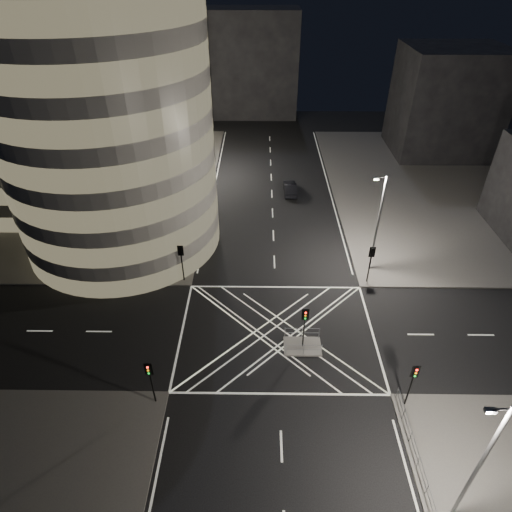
{
  "coord_description": "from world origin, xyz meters",
  "views": [
    {
      "loc": [
        -1.45,
        -25.22,
        26.2
      ],
      "look_at": [
        -1.85,
        6.88,
        3.0
      ],
      "focal_mm": 30.0,
      "sensor_mm": 36.0,
      "label": 1
    }
  ],
  "objects_px": {
    "street_lamp_left_far": "(201,139)",
    "street_lamp_right_far": "(377,221)",
    "traffic_signal_fr": "(371,258)",
    "traffic_signal_fl": "(181,257)",
    "traffic_signal_nl": "(150,376)",
    "sedan": "(290,188)",
    "traffic_signal_nr": "(413,378)",
    "street_lamp_right_near": "(479,463)",
    "central_island": "(302,346)",
    "street_lamp_left_near": "(180,204)",
    "traffic_signal_island": "(305,321)"
  },
  "relations": [
    {
      "from": "traffic_signal_nl",
      "to": "traffic_signal_fr",
      "type": "bearing_deg",
      "value": 37.69
    },
    {
      "from": "traffic_signal_nr",
      "to": "sedan",
      "type": "xyz_separation_m",
      "value": [
        -6.44,
        31.96,
        -2.18
      ]
    },
    {
      "from": "traffic_signal_nl",
      "to": "street_lamp_left_far",
      "type": "relative_size",
      "value": 0.4
    },
    {
      "from": "sedan",
      "to": "street_lamp_right_near",
      "type": "bearing_deg",
      "value": 98.57
    },
    {
      "from": "street_lamp_left_far",
      "to": "traffic_signal_fr",
      "type": "bearing_deg",
      "value": -51.83
    },
    {
      "from": "traffic_signal_fl",
      "to": "street_lamp_left_far",
      "type": "height_order",
      "value": "street_lamp_left_far"
    },
    {
      "from": "traffic_signal_fr",
      "to": "traffic_signal_nr",
      "type": "height_order",
      "value": "same"
    },
    {
      "from": "central_island",
      "to": "street_lamp_right_near",
      "type": "height_order",
      "value": "street_lamp_right_near"
    },
    {
      "from": "traffic_signal_nr",
      "to": "street_lamp_left_near",
      "type": "distance_m",
      "value": 26.32
    },
    {
      "from": "central_island",
      "to": "traffic_signal_nl",
      "type": "relative_size",
      "value": 0.75
    },
    {
      "from": "street_lamp_right_far",
      "to": "street_lamp_right_near",
      "type": "relative_size",
      "value": 1.0
    },
    {
      "from": "traffic_signal_fl",
      "to": "street_lamp_right_near",
      "type": "height_order",
      "value": "street_lamp_right_near"
    },
    {
      "from": "traffic_signal_island",
      "to": "street_lamp_left_far",
      "type": "height_order",
      "value": "street_lamp_left_far"
    },
    {
      "from": "traffic_signal_fr",
      "to": "sedan",
      "type": "height_order",
      "value": "traffic_signal_fr"
    },
    {
      "from": "traffic_signal_nr",
      "to": "sedan",
      "type": "relative_size",
      "value": 0.9
    },
    {
      "from": "central_island",
      "to": "traffic_signal_nr",
      "type": "relative_size",
      "value": 0.75
    },
    {
      "from": "central_island",
      "to": "sedan",
      "type": "distance_m",
      "value": 26.67
    },
    {
      "from": "sedan",
      "to": "traffic_signal_nl",
      "type": "bearing_deg",
      "value": 69.08
    },
    {
      "from": "street_lamp_left_near",
      "to": "street_lamp_right_far",
      "type": "height_order",
      "value": "same"
    },
    {
      "from": "traffic_signal_fr",
      "to": "street_lamp_right_far",
      "type": "distance_m",
      "value": 3.48
    },
    {
      "from": "sedan",
      "to": "central_island",
      "type": "bearing_deg",
      "value": 87.56
    },
    {
      "from": "traffic_signal_nr",
      "to": "sedan",
      "type": "bearing_deg",
      "value": 101.39
    },
    {
      "from": "sedan",
      "to": "street_lamp_right_far",
      "type": "bearing_deg",
      "value": 111.97
    },
    {
      "from": "traffic_signal_nr",
      "to": "sedan",
      "type": "height_order",
      "value": "traffic_signal_nr"
    },
    {
      "from": "traffic_signal_nr",
      "to": "street_lamp_right_near",
      "type": "distance_m",
      "value": 7.69
    },
    {
      "from": "traffic_signal_fr",
      "to": "street_lamp_left_far",
      "type": "distance_m",
      "value": 29.63
    },
    {
      "from": "traffic_signal_fl",
      "to": "traffic_signal_fr",
      "type": "relative_size",
      "value": 1.0
    },
    {
      "from": "street_lamp_left_far",
      "to": "street_lamp_right_far",
      "type": "xyz_separation_m",
      "value": [
        18.87,
        -21.0,
        0.0
      ]
    },
    {
      "from": "traffic_signal_fr",
      "to": "street_lamp_right_far",
      "type": "bearing_deg",
      "value": 73.89
    },
    {
      "from": "traffic_signal_nl",
      "to": "traffic_signal_nr",
      "type": "xyz_separation_m",
      "value": [
        17.6,
        0.0,
        0.0
      ]
    },
    {
      "from": "traffic_signal_fr",
      "to": "traffic_signal_fl",
      "type": "bearing_deg",
      "value": 180.0
    },
    {
      "from": "street_lamp_left_far",
      "to": "street_lamp_right_near",
      "type": "relative_size",
      "value": 1.0
    },
    {
      "from": "traffic_signal_nr",
      "to": "street_lamp_right_far",
      "type": "height_order",
      "value": "street_lamp_right_far"
    },
    {
      "from": "central_island",
      "to": "traffic_signal_fl",
      "type": "bearing_deg",
      "value": 142.46
    },
    {
      "from": "traffic_signal_island",
      "to": "sedan",
      "type": "xyz_separation_m",
      "value": [
        0.36,
        26.66,
        -2.18
      ]
    },
    {
      "from": "central_island",
      "to": "traffic_signal_fl",
      "type": "xyz_separation_m",
      "value": [
        -10.8,
        8.3,
        2.84
      ]
    },
    {
      "from": "traffic_signal_fr",
      "to": "sedan",
      "type": "relative_size",
      "value": 0.9
    },
    {
      "from": "traffic_signal_fr",
      "to": "sedan",
      "type": "xyz_separation_m",
      "value": [
        -6.44,
        18.36,
        -2.18
      ]
    },
    {
      "from": "traffic_signal_nl",
      "to": "street_lamp_left_far",
      "type": "bearing_deg",
      "value": 90.99
    },
    {
      "from": "traffic_signal_nl",
      "to": "street_lamp_right_far",
      "type": "distance_m",
      "value": 24.27
    },
    {
      "from": "traffic_signal_fl",
      "to": "traffic_signal_island",
      "type": "distance_m",
      "value": 13.62
    },
    {
      "from": "traffic_signal_nr",
      "to": "street_lamp_left_far",
      "type": "relative_size",
      "value": 0.4
    },
    {
      "from": "street_lamp_left_near",
      "to": "street_lamp_left_far",
      "type": "xyz_separation_m",
      "value": [
        0.0,
        18.0,
        0.0
      ]
    },
    {
      "from": "traffic_signal_fl",
      "to": "sedan",
      "type": "relative_size",
      "value": 0.9
    },
    {
      "from": "traffic_signal_nl",
      "to": "sedan",
      "type": "height_order",
      "value": "traffic_signal_nl"
    },
    {
      "from": "traffic_signal_fr",
      "to": "street_lamp_right_near",
      "type": "bearing_deg",
      "value": -88.25
    },
    {
      "from": "traffic_signal_nl",
      "to": "traffic_signal_island",
      "type": "distance_m",
      "value": 12.03
    },
    {
      "from": "street_lamp_left_far",
      "to": "sedan",
      "type": "relative_size",
      "value": 2.25
    },
    {
      "from": "traffic_signal_nl",
      "to": "sedan",
      "type": "bearing_deg",
      "value": 70.75
    },
    {
      "from": "street_lamp_left_near",
      "to": "street_lamp_right_far",
      "type": "distance_m",
      "value": 19.11
    }
  ]
}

